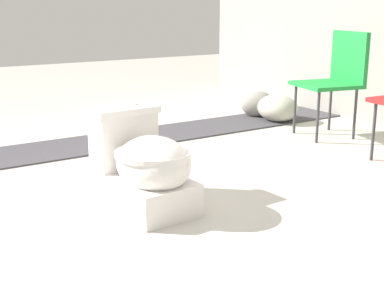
{
  "coord_description": "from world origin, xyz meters",
  "views": [
    {
      "loc": [
        2.45,
        -1.25,
        1.04
      ],
      "look_at": [
        0.07,
        0.27,
        0.3
      ],
      "focal_mm": 50.0,
      "sensor_mm": 36.0,
      "label": 1
    }
  ],
  "objects_px": {
    "boulder_near": "(257,104)",
    "boulder_far": "(278,108)",
    "folding_chair_left": "(337,73)",
    "toilet": "(144,167)"
  },
  "relations": [
    {
      "from": "toilet",
      "to": "boulder_far",
      "type": "xyz_separation_m",
      "value": [
        -1.24,
        2.02,
        -0.1
      ]
    },
    {
      "from": "boulder_far",
      "to": "boulder_near",
      "type": "bearing_deg",
      "value": -173.51
    },
    {
      "from": "folding_chair_left",
      "to": "boulder_far",
      "type": "height_order",
      "value": "folding_chair_left"
    },
    {
      "from": "folding_chair_left",
      "to": "toilet",
      "type": "bearing_deg",
      "value": 28.74
    },
    {
      "from": "folding_chair_left",
      "to": "boulder_near",
      "type": "bearing_deg",
      "value": -73.53
    },
    {
      "from": "boulder_near",
      "to": "boulder_far",
      "type": "height_order",
      "value": "boulder_near"
    },
    {
      "from": "toilet",
      "to": "boulder_near",
      "type": "bearing_deg",
      "value": 123.86
    },
    {
      "from": "folding_chair_left",
      "to": "boulder_near",
      "type": "xyz_separation_m",
      "value": [
        -0.91,
        -0.06,
        -0.39
      ]
    },
    {
      "from": "toilet",
      "to": "boulder_far",
      "type": "distance_m",
      "value": 2.38
    },
    {
      "from": "folding_chair_left",
      "to": "boulder_near",
      "type": "relative_size",
      "value": 2.64
    }
  ]
}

